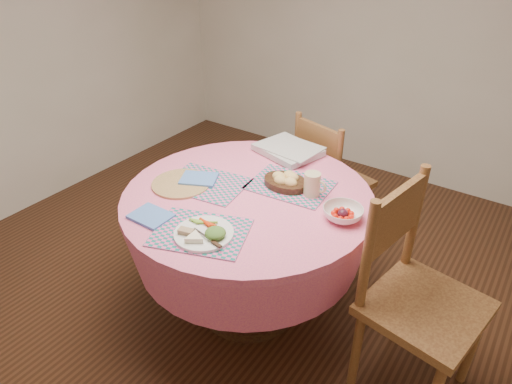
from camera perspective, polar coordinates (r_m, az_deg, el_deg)
ground at (r=2.71m, az=-0.90°, el=-13.91°), size 4.00×4.00×0.00m
dining_table at (r=2.35m, az=-1.01°, el=-4.32°), size 1.24×1.24×0.75m
chair_right at (r=2.12m, az=19.18°, el=-11.80°), size 0.53×0.55×1.03m
chair_back at (r=2.98m, az=9.02°, el=1.73°), size 0.51×0.49×0.90m
placemat_front at (r=1.99m, az=-6.92°, el=-5.03°), size 0.48×0.42×0.01m
placemat_left at (r=2.34m, az=-6.24°, el=1.08°), size 0.44×0.35×0.01m
placemat_back at (r=2.31m, az=4.30°, el=0.83°), size 0.42×0.33×0.01m
wicker_trivet at (r=2.35m, az=-9.32°, el=1.05°), size 0.30×0.30×0.01m
napkin_near at (r=2.12m, az=-12.99°, el=-2.98°), size 0.18×0.14×0.01m
napkin_far at (r=2.36m, az=-7.15°, el=1.64°), size 0.22×0.20×0.01m
dinner_plate at (r=1.95m, az=-6.50°, el=-5.13°), size 0.26×0.26×0.05m
bread_bowl at (r=2.29m, az=3.74°, el=1.46°), size 0.23×0.23×0.08m
latte_mug at (r=2.21m, az=7.09°, el=0.96°), size 0.12×0.08×0.12m
fruit_bowl at (r=2.08m, az=10.80°, el=-2.66°), size 0.23×0.23×0.06m
newspaper_stack at (r=2.62m, az=4.07°, el=5.33°), size 0.40×0.35×0.04m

